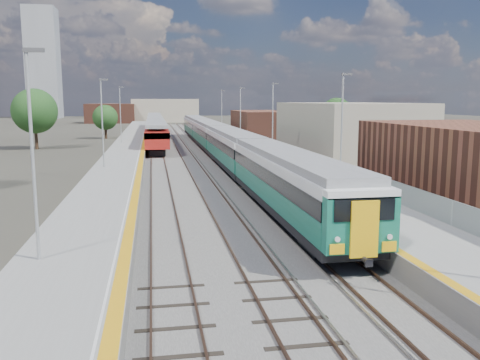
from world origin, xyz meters
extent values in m
plane|color=#47443A|center=(0.00, 50.00, 0.00)|extent=(320.00, 320.00, 0.00)
cube|color=#565451|center=(-2.25, 52.50, 0.03)|extent=(10.50, 155.00, 0.06)
cube|color=#4C3323|center=(0.78, 55.00, 0.11)|extent=(0.07, 160.00, 0.14)
cube|color=#4C3323|center=(2.22, 55.00, 0.11)|extent=(0.07, 160.00, 0.14)
cube|color=#4C3323|center=(-2.72, 55.00, 0.11)|extent=(0.07, 160.00, 0.14)
cube|color=#4C3323|center=(-1.28, 55.00, 0.11)|extent=(0.07, 160.00, 0.14)
cube|color=#4C3323|center=(-6.22, 55.00, 0.11)|extent=(0.07, 160.00, 0.14)
cube|color=#4C3323|center=(-4.78, 55.00, 0.11)|extent=(0.07, 160.00, 0.14)
cube|color=gray|center=(0.45, 55.00, 0.10)|extent=(0.08, 160.00, 0.10)
cube|color=gray|center=(-0.95, 55.00, 0.10)|extent=(0.08, 160.00, 0.10)
cube|color=slate|center=(5.25, 52.50, 0.50)|extent=(4.70, 155.00, 1.00)
cube|color=gray|center=(5.25, 52.50, 1.00)|extent=(4.70, 155.00, 0.03)
cube|color=orange|center=(3.15, 52.50, 1.02)|extent=(0.40, 155.00, 0.01)
cube|color=gray|center=(7.45, 52.50, 1.60)|extent=(0.06, 155.00, 1.20)
cylinder|color=#9EA0A3|center=(6.60, 22.00, 4.77)|extent=(0.12, 0.12, 7.50)
cube|color=#4C4C4F|center=(6.85, 22.00, 8.42)|extent=(0.70, 0.18, 0.14)
cylinder|color=#9EA0A3|center=(6.60, 42.00, 4.77)|extent=(0.12, 0.12, 7.50)
cube|color=#4C4C4F|center=(6.85, 42.00, 8.42)|extent=(0.70, 0.18, 0.14)
cylinder|color=#9EA0A3|center=(6.60, 62.00, 4.77)|extent=(0.12, 0.12, 7.50)
cube|color=#4C4C4F|center=(6.85, 62.00, 8.42)|extent=(0.70, 0.18, 0.14)
cylinder|color=#9EA0A3|center=(6.60, 82.00, 4.77)|extent=(0.12, 0.12, 7.50)
cube|color=#4C4C4F|center=(6.85, 82.00, 8.42)|extent=(0.70, 0.18, 0.14)
cube|color=slate|center=(-9.05, 52.50, 0.50)|extent=(4.30, 155.00, 1.00)
cube|color=gray|center=(-9.05, 52.50, 1.00)|extent=(4.30, 155.00, 0.03)
cube|color=orange|center=(-7.15, 52.50, 1.02)|extent=(0.45, 155.00, 0.01)
cube|color=silver|center=(-7.50, 52.50, 1.03)|extent=(0.08, 155.00, 0.01)
cylinder|color=#9EA0A3|center=(-10.20, 8.00, 4.77)|extent=(0.12, 0.12, 7.50)
cube|color=#4C4C4F|center=(-9.95, 8.00, 8.42)|extent=(0.70, 0.18, 0.14)
cylinder|color=#9EA0A3|center=(-10.20, 34.00, 4.77)|extent=(0.12, 0.12, 7.50)
cube|color=#4C4C4F|center=(-9.95, 34.00, 8.42)|extent=(0.70, 0.18, 0.14)
cylinder|color=#9EA0A3|center=(-10.20, 60.00, 4.77)|extent=(0.12, 0.12, 7.50)
cube|color=#4C4C4F|center=(-9.95, 60.00, 8.42)|extent=(0.70, 0.18, 0.14)
cube|color=brown|center=(14.00, 18.00, 2.60)|extent=(9.00, 16.00, 5.20)
cube|color=#AB9E88|center=(16.00, 45.00, 3.20)|extent=(11.00, 22.00, 6.40)
cube|color=brown|center=(13.00, 78.00, 2.40)|extent=(8.00, 18.00, 4.80)
cube|color=#AB9E88|center=(-2.00, 150.00, 3.50)|extent=(20.00, 14.00, 7.00)
cube|color=brown|center=(-18.00, 145.00, 2.80)|extent=(14.00, 12.00, 5.60)
cube|color=gray|center=(-45.00, 190.00, 20.00)|extent=(11.00, 11.00, 40.00)
cube|color=black|center=(1.50, 16.70, 0.89)|extent=(2.76, 19.75, 0.47)
cube|color=#125E42|center=(1.50, 16.70, 1.70)|extent=(2.86, 19.75, 1.15)
cube|color=black|center=(1.50, 16.70, 2.61)|extent=(2.92, 19.75, 0.79)
cube|color=white|center=(1.50, 16.70, 3.24)|extent=(2.86, 19.75, 0.49)
cube|color=gray|center=(1.50, 16.70, 3.67)|extent=(2.53, 19.75, 0.41)
cube|color=black|center=(1.50, 36.95, 0.89)|extent=(2.76, 19.75, 0.47)
cube|color=#125E42|center=(1.50, 36.95, 1.70)|extent=(2.86, 19.75, 1.15)
cube|color=black|center=(1.50, 36.95, 2.61)|extent=(2.92, 19.75, 0.79)
cube|color=white|center=(1.50, 36.95, 3.24)|extent=(2.86, 19.75, 0.49)
cube|color=gray|center=(1.50, 36.95, 3.67)|extent=(2.53, 19.75, 0.41)
cube|color=black|center=(1.50, 57.21, 0.89)|extent=(2.76, 19.75, 0.47)
cube|color=#125E42|center=(1.50, 57.21, 1.70)|extent=(2.86, 19.75, 1.15)
cube|color=black|center=(1.50, 57.21, 2.61)|extent=(2.92, 19.75, 0.79)
cube|color=white|center=(1.50, 57.21, 3.24)|extent=(2.86, 19.75, 0.49)
cube|color=gray|center=(1.50, 57.21, 3.67)|extent=(2.53, 19.75, 0.41)
cube|color=black|center=(1.50, 77.46, 0.89)|extent=(2.76, 19.75, 0.47)
cube|color=#125E42|center=(1.50, 77.46, 1.70)|extent=(2.86, 19.75, 1.15)
cube|color=black|center=(1.50, 77.46, 2.61)|extent=(2.92, 19.75, 0.79)
cube|color=white|center=(1.50, 77.46, 3.24)|extent=(2.86, 19.75, 0.49)
cube|color=gray|center=(1.50, 77.46, 3.67)|extent=(2.53, 19.75, 0.41)
cube|color=#125E42|center=(1.50, 6.57, 2.18)|extent=(2.84, 0.61, 2.13)
cube|color=black|center=(1.50, 6.26, 2.79)|extent=(2.33, 0.06, 0.81)
cube|color=yellow|center=(1.50, 6.20, 2.08)|extent=(1.06, 0.10, 2.13)
cube|color=black|center=(-5.50, 57.86, 0.49)|extent=(1.96, 16.67, 0.68)
cube|color=maroon|center=(-5.50, 57.86, 2.12)|extent=(2.89, 19.61, 2.06)
cube|color=black|center=(-5.50, 57.86, 2.63)|extent=(2.95, 19.61, 0.72)
cube|color=gray|center=(-5.50, 57.86, 3.66)|extent=(2.58, 19.61, 0.41)
cube|color=black|center=(-5.50, 77.97, 0.49)|extent=(1.96, 16.67, 0.68)
cube|color=maroon|center=(-5.50, 77.97, 2.12)|extent=(2.89, 19.61, 2.06)
cube|color=black|center=(-5.50, 77.97, 2.63)|extent=(2.95, 19.61, 0.72)
cube|color=gray|center=(-5.50, 77.97, 3.66)|extent=(2.58, 19.61, 0.41)
cube|color=black|center=(-5.50, 98.08, 0.49)|extent=(1.96, 16.67, 0.68)
cube|color=maroon|center=(-5.50, 98.08, 2.12)|extent=(2.89, 19.61, 2.06)
cube|color=black|center=(-5.50, 98.08, 2.63)|extent=(2.95, 19.61, 0.72)
cube|color=gray|center=(-5.50, 98.08, 3.66)|extent=(2.58, 19.61, 0.41)
cylinder|color=#382619|center=(-21.77, 62.85, 1.45)|extent=(0.44, 0.44, 2.90)
sphere|color=#1D3C17|center=(-21.77, 62.85, 5.23)|extent=(6.11, 6.11, 6.11)
cylinder|color=#382619|center=(-14.05, 80.95, 1.03)|extent=(0.44, 0.44, 2.06)
sphere|color=#1D3C17|center=(-14.05, 80.95, 3.71)|extent=(4.34, 4.34, 4.34)
cylinder|color=#382619|center=(24.22, 70.16, 1.24)|extent=(0.44, 0.44, 2.48)
sphere|color=#1D3C17|center=(24.22, 70.16, 4.48)|extent=(5.24, 5.24, 5.24)
camera|label=1|loc=(-6.03, -10.72, 6.74)|focal=38.00mm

